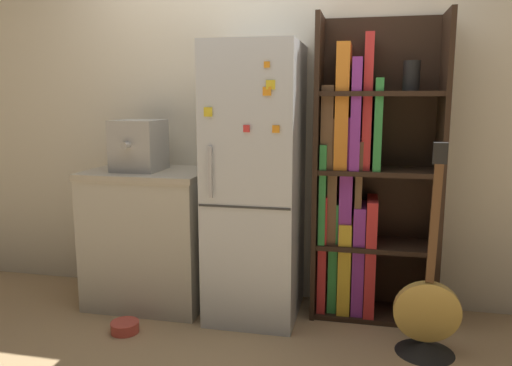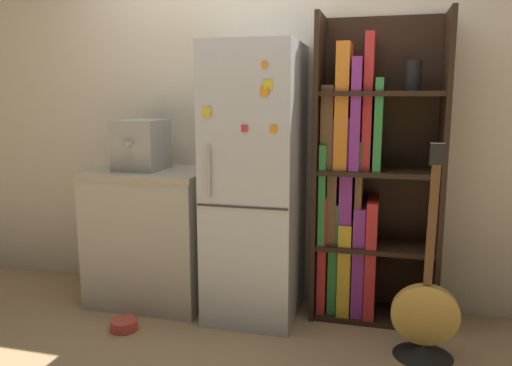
{
  "view_description": "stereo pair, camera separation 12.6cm",
  "coord_description": "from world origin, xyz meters",
  "px_view_note": "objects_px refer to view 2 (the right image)",
  "views": [
    {
      "loc": [
        0.68,
        -2.92,
        1.41
      ],
      "look_at": [
        0.0,
        0.15,
        0.87
      ],
      "focal_mm": 35.0,
      "sensor_mm": 36.0,
      "label": 1
    },
    {
      "loc": [
        0.8,
        -2.89,
        1.41
      ],
      "look_at": [
        0.0,
        0.15,
        0.87
      ],
      "focal_mm": 35.0,
      "sensor_mm": 36.0,
      "label": 2
    }
  ],
  "objects_px": {
    "espresso_machine": "(141,145)",
    "guitar": "(424,327)",
    "bookshelf": "(361,185)",
    "pet_bowl": "(124,324)",
    "refrigerator": "(255,183)"
  },
  "relations": [
    {
      "from": "refrigerator",
      "to": "pet_bowl",
      "type": "bearing_deg",
      "value": -147.06
    },
    {
      "from": "bookshelf",
      "to": "espresso_machine",
      "type": "xyz_separation_m",
      "value": [
        -1.44,
        -0.15,
        0.23
      ]
    },
    {
      "from": "espresso_machine",
      "to": "pet_bowl",
      "type": "bearing_deg",
      "value": -79.83
    },
    {
      "from": "refrigerator",
      "to": "bookshelf",
      "type": "xyz_separation_m",
      "value": [
        0.65,
        0.15,
        -0.01
      ]
    },
    {
      "from": "guitar",
      "to": "espresso_machine",
      "type": "bearing_deg",
      "value": 169.7
    },
    {
      "from": "pet_bowl",
      "to": "refrigerator",
      "type": "bearing_deg",
      "value": 32.94
    },
    {
      "from": "refrigerator",
      "to": "guitar",
      "type": "distance_m",
      "value": 1.3
    },
    {
      "from": "bookshelf",
      "to": "pet_bowl",
      "type": "height_order",
      "value": "bookshelf"
    },
    {
      "from": "bookshelf",
      "to": "guitar",
      "type": "relative_size",
      "value": 1.6
    },
    {
      "from": "pet_bowl",
      "to": "bookshelf",
      "type": "bearing_deg",
      "value": 24.29
    },
    {
      "from": "pet_bowl",
      "to": "guitar",
      "type": "bearing_deg",
      "value": 4.3
    },
    {
      "from": "refrigerator",
      "to": "bookshelf",
      "type": "bearing_deg",
      "value": 13.29
    },
    {
      "from": "guitar",
      "to": "pet_bowl",
      "type": "distance_m",
      "value": 1.76
    },
    {
      "from": "espresso_machine",
      "to": "guitar",
      "type": "height_order",
      "value": "espresso_machine"
    },
    {
      "from": "bookshelf",
      "to": "guitar",
      "type": "distance_m",
      "value": 0.93
    }
  ]
}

